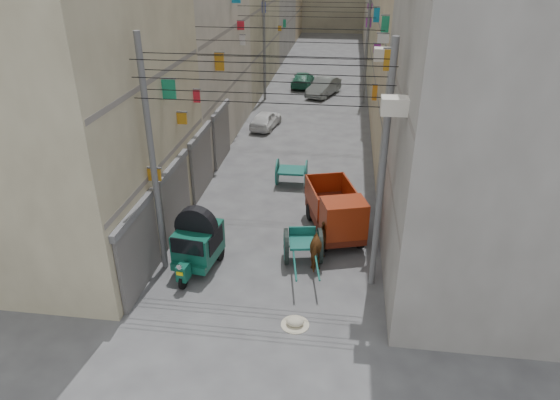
% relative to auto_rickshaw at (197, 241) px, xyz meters
% --- Properties ---
extents(building_row_right, '(8.00, 62.00, 14.00)m').
position_rel_auto_rickshaw_xyz_m(building_row_right, '(10.40, 27.98, 5.41)').
color(building_row_right, gray).
rests_on(building_row_right, ground).
extents(shutters_left, '(0.18, 14.40, 2.88)m').
position_rel_auto_rickshaw_xyz_m(shutters_left, '(-1.52, 4.23, 0.44)').
color(shutters_left, '#4A4A4F').
rests_on(shutters_left, ground).
extents(signboards, '(8.22, 40.52, 5.67)m').
position_rel_auto_rickshaw_xyz_m(signboards, '(2.39, 15.51, 2.38)').
color(signboards, '#8C268E').
rests_on(signboards, ground).
extents(ac_units, '(0.70, 6.55, 3.35)m').
position_rel_auto_rickshaw_xyz_m(ac_units, '(6.05, 1.52, 6.38)').
color(ac_units, beige).
rests_on(ac_units, ground).
extents(utility_poles, '(7.40, 22.20, 8.00)m').
position_rel_auto_rickshaw_xyz_m(utility_poles, '(2.40, 10.85, 2.95)').
color(utility_poles, '#5D5D5F').
rests_on(utility_poles, ground).
extents(overhead_cables, '(7.40, 22.52, 1.12)m').
position_rel_auto_rickshaw_xyz_m(overhead_cables, '(2.40, 8.25, 5.71)').
color(overhead_cables, black).
rests_on(overhead_cables, ground).
extents(auto_rickshaw, '(1.67, 2.61, 1.79)m').
position_rel_auto_rickshaw_xyz_m(auto_rickshaw, '(0.00, 0.00, 0.00)').
color(auto_rickshaw, black).
rests_on(auto_rickshaw, ground).
extents(tonga_cart, '(1.52, 2.98, 1.28)m').
position_rel_auto_rickshaw_xyz_m(tonga_cart, '(3.59, 0.81, -0.38)').
color(tonga_cart, black).
rests_on(tonga_cart, ground).
extents(mini_truck, '(2.56, 3.89, 2.01)m').
position_rel_auto_rickshaw_xyz_m(mini_truck, '(4.72, 2.60, -0.09)').
color(mini_truck, black).
rests_on(mini_truck, ground).
extents(second_cart, '(1.44, 1.28, 1.27)m').
position_rel_auto_rickshaw_xyz_m(second_cart, '(2.46, 7.22, -0.38)').
color(second_cart, '#14584F').
rests_on(second_cart, ground).
extents(feed_sack, '(0.53, 0.43, 0.27)m').
position_rel_auto_rickshaw_xyz_m(feed_sack, '(3.68, -2.60, -0.92)').
color(feed_sack, '#BDB29D').
rests_on(feed_sack, ground).
extents(horse, '(1.01, 1.87, 1.52)m').
position_rel_auto_rickshaw_xyz_m(horse, '(4.30, 0.85, -0.29)').
color(horse, brown).
rests_on(horse, ground).
extents(distant_car_white, '(1.81, 3.36, 1.09)m').
position_rel_auto_rickshaw_xyz_m(distant_car_white, '(-0.08, 15.38, -0.51)').
color(distant_car_white, silver).
rests_on(distant_car_white, ground).
extents(distant_car_grey, '(2.64, 4.20, 1.31)m').
position_rel_auto_rickshaw_xyz_m(distant_car_grey, '(3.05, 23.51, -0.40)').
color(distant_car_grey, slate).
rests_on(distant_car_grey, ground).
extents(distant_car_green, '(1.75, 3.93, 1.12)m').
position_rel_auto_rickshaw_xyz_m(distant_car_green, '(1.22, 26.10, -0.49)').
color(distant_car_green, '#22654A').
rests_on(distant_car_green, ground).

